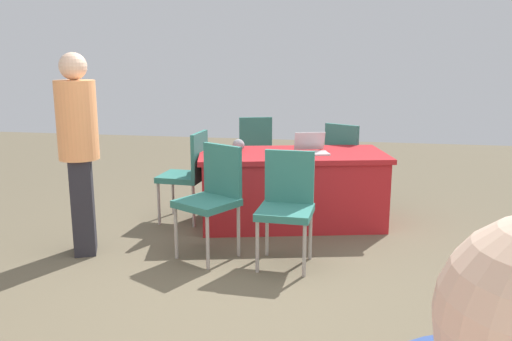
{
  "coord_description": "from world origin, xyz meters",
  "views": [
    {
      "loc": [
        -0.72,
        3.63,
        1.72
      ],
      "look_at": [
        -0.06,
        -0.06,
        0.9
      ],
      "focal_mm": 37.0,
      "sensor_mm": 36.0,
      "label": 1
    }
  ],
  "objects": [
    {
      "name": "chair_aisle",
      "position": [
        0.5,
        -3.05,
        0.55
      ],
      "size": [
        0.55,
        0.55,
        0.95
      ],
      "rotation": [
        0.0,
        0.0,
        3.45
      ],
      "color": "#9E9993",
      "rests_on": "ground"
    },
    {
      "name": "chair_near_front",
      "position": [
        -0.7,
        -2.45,
        0.55
      ],
      "size": [
        0.6,
        0.6,
        0.96
      ],
      "rotation": [
        0.0,
        0.0,
        2.64
      ],
      "color": "#9E9993",
      "rests_on": "ground"
    },
    {
      "name": "chair_tucked_right",
      "position": [
        0.42,
        -0.62,
        0.56
      ],
      "size": [
        0.6,
        0.6,
        0.97
      ],
      "rotation": [
        0.0,
        0.0,
        -0.51
      ],
      "color": "#9E9993",
      "rests_on": "ground"
    },
    {
      "name": "scissors_red",
      "position": [
        -0.47,
        -1.8,
        0.75
      ],
      "size": [
        0.11,
        0.18,
        0.01
      ],
      "primitive_type": "cube",
      "rotation": [
        0.0,
        0.0,
        2.01
      ],
      "color": "red",
      "rests_on": "table_foreground"
    },
    {
      "name": "person_attendee_standing",
      "position": [
        1.56,
        -0.49,
        0.98
      ],
      "size": [
        0.45,
        0.45,
        1.75
      ],
      "rotation": [
        0.0,
        0.0,
        1.99
      ],
      "color": "#26262D",
      "rests_on": "ground"
    },
    {
      "name": "ground_plane",
      "position": [
        0.0,
        0.0,
        0.0
      ],
      "size": [
        14.4,
        14.4,
        0.0
      ],
      "primitive_type": "plane",
      "color": "brown"
    },
    {
      "name": "table_foreground",
      "position": [
        -0.16,
        -1.64,
        0.38
      ],
      "size": [
        2.04,
        1.3,
        0.75
      ],
      "rotation": [
        0.0,
        0.0,
        0.23
      ],
      "color": "#AD1E23",
      "rests_on": "ground"
    },
    {
      "name": "laptop_silver",
      "position": [
        -0.35,
        -1.64,
        0.79
      ],
      "size": [
        0.39,
        0.37,
        0.21
      ],
      "rotation": [
        0.0,
        0.0,
        0.3
      ],
      "color": "silver",
      "rests_on": "table_foreground"
    },
    {
      "name": "yarn_ball",
      "position": [
        0.4,
        -1.63,
        0.81
      ],
      "size": [
        0.13,
        0.13,
        0.13
      ],
      "primitive_type": "sphere",
      "color": "gray",
      "rests_on": "table_foreground"
    },
    {
      "name": "chair_tucked_left",
      "position": [
        -0.23,
        -0.56,
        0.54
      ],
      "size": [
        0.46,
        0.46,
        0.94
      ],
      "rotation": [
        0.0,
        0.0,
        -0.05
      ],
      "color": "#9E9993",
      "rests_on": "ground"
    },
    {
      "name": "chair_by_pillar",
      "position": [
        0.92,
        -1.53,
        0.54
      ],
      "size": [
        0.47,
        0.47,
        0.95
      ],
      "rotation": [
        0.0,
        0.0,
        -1.63
      ],
      "color": "#9E9993",
      "rests_on": "ground"
    }
  ]
}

